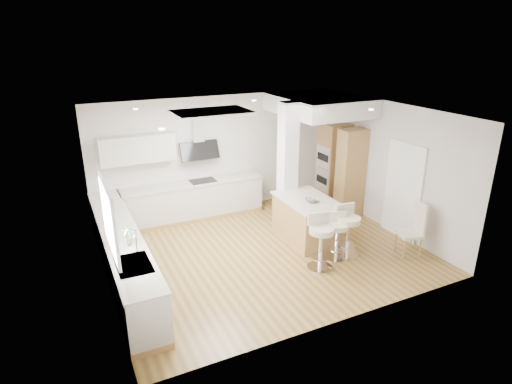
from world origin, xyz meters
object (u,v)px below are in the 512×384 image
peninsula (307,219)px  bar_stool_a (321,239)px  dining_chair (415,227)px  bar_stool_c (348,228)px  bar_stool_b (337,234)px

peninsula → bar_stool_a: (-0.41, -1.13, 0.14)m
bar_stool_a → dining_chair: bearing=-0.8°
bar_stool_c → dining_chair: size_ratio=0.96×
bar_stool_a → bar_stool_b: size_ratio=1.14×
bar_stool_b → dining_chair: dining_chair is taller
bar_stool_a → bar_stool_b: (0.49, 0.17, -0.07)m
peninsula → dining_chair: size_ratio=1.40×
bar_stool_c → peninsula: bearing=115.5°
bar_stool_b → dining_chair: size_ratio=0.86×
bar_stool_a → dining_chair: (1.97, -0.34, -0.02)m
bar_stool_b → dining_chair: 1.56m
bar_stool_a → bar_stool_c: size_ratio=1.02×
peninsula → bar_stool_b: 0.96m
bar_stool_a → dining_chair: size_ratio=0.98×
bar_stool_b → bar_stool_c: bar_stool_c is taller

